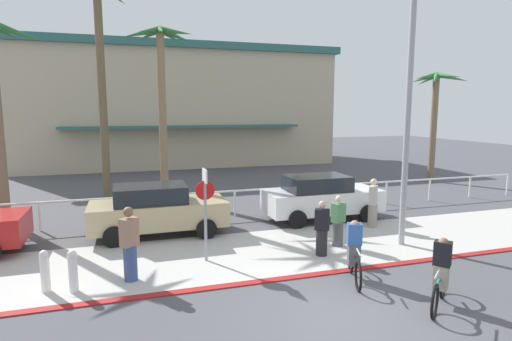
{
  "coord_description": "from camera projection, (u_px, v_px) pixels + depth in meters",
  "views": [
    {
      "loc": [
        -3.95,
        -6.84,
        4.12
      ],
      "look_at": [
        0.08,
        6.0,
        2.15
      ],
      "focal_mm": 29.07,
      "sensor_mm": 36.0,
      "label": 1
    }
  ],
  "objects": [
    {
      "name": "rail_fence",
      "position": [
        235.0,
        195.0,
        16.12
      ],
      "size": [
        27.61,
        0.08,
        1.04
      ],
      "color": "white",
      "rests_on": "ground"
    },
    {
      "name": "bollard_1",
      "position": [
        45.0,
        271.0,
        9.36
      ],
      "size": [
        0.2,
        0.2,
        1.0
      ],
      "color": "white",
      "rests_on": "ground"
    },
    {
      "name": "palm_tree_3",
      "position": [
        161.0,
        71.0,
        18.7
      ],
      "size": [
        3.21,
        2.78,
        7.83
      ],
      "color": "#846B4C",
      "rests_on": "ground"
    },
    {
      "name": "palm_tree_4",
      "position": [
        437.0,
        97.0,
        23.45
      ],
      "size": [
        3.33,
        3.48,
        6.25
      ],
      "color": "#756047",
      "rests_on": "ground"
    },
    {
      "name": "stop_sign_bike_lane",
      "position": [
        205.0,
        201.0,
        11.15
      ],
      "size": [
        0.52,
        0.56,
        2.56
      ],
      "color": "gray",
      "rests_on": "ground"
    },
    {
      "name": "pedestrian_3",
      "position": [
        130.0,
        247.0,
        9.94
      ],
      "size": [
        0.48,
        0.45,
        1.85
      ],
      "color": "#384C7A",
      "rests_on": "ground"
    },
    {
      "name": "ground_plane",
      "position": [
        226.0,
        207.0,
        17.66
      ],
      "size": [
        80.0,
        80.0,
        0.0
      ],
      "primitive_type": "plane",
      "color": "#4C4C51"
    },
    {
      "name": "streetlight_curb",
      "position": [
        414.0,
        105.0,
        11.95
      ],
      "size": [
        0.24,
        2.54,
        7.5
      ],
      "color": "#9EA0A5",
      "rests_on": "ground"
    },
    {
      "name": "building_backdrop",
      "position": [
        177.0,
        106.0,
        32.62
      ],
      "size": [
        23.37,
        10.47,
        8.78
      ],
      "color": "#BCAD8E",
      "rests_on": "ground"
    },
    {
      "name": "pedestrian_1",
      "position": [
        373.0,
        205.0,
        14.53
      ],
      "size": [
        0.45,
        0.47,
        1.75
      ],
      "color": "gray",
      "rests_on": "ground"
    },
    {
      "name": "palm_tree_2",
      "position": [
        99.0,
        39.0,
        18.57
      ],
      "size": [
        3.42,
        3.18,
        9.81
      ],
      "color": "brown",
      "rests_on": "ground"
    },
    {
      "name": "sidewalk_strip",
      "position": [
        272.0,
        251.0,
        12.19
      ],
      "size": [
        44.0,
        4.0,
        0.02
      ],
      "primitive_type": "cube",
      "color": "beige",
      "rests_on": "ground"
    },
    {
      "name": "car_white_2",
      "position": [
        321.0,
        197.0,
        15.64
      ],
      "size": [
        4.4,
        2.02,
        1.69
      ],
      "color": "white",
      "rests_on": "ground"
    },
    {
      "name": "bollard_2",
      "position": [
        73.0,
        271.0,
        9.37
      ],
      "size": [
        0.2,
        0.2,
        1.0
      ],
      "color": "white",
      "rests_on": "ground"
    },
    {
      "name": "cyclist_black_0",
      "position": [
        354.0,
        252.0,
        10.09
      ],
      "size": [
        0.71,
        1.72,
        1.5
      ],
      "color": "black",
      "rests_on": "ground"
    },
    {
      "name": "curb_paint",
      "position": [
        299.0,
        277.0,
        10.3
      ],
      "size": [
        44.0,
        0.24,
        0.03
      ],
      "primitive_type": "cube",
      "color": "maroon",
      "rests_on": "ground"
    },
    {
      "name": "cyclist_teal_1",
      "position": [
        441.0,
        274.0,
        8.73
      ],
      "size": [
        1.43,
        1.22,
        1.5
      ],
      "color": "black",
      "rests_on": "ground"
    },
    {
      "name": "pedestrian_2",
      "position": [
        338.0,
        223.0,
        12.55
      ],
      "size": [
        0.47,
        0.42,
        1.58
      ],
      "color": "#4C4C51",
      "rests_on": "ground"
    },
    {
      "name": "car_tan_1",
      "position": [
        157.0,
        209.0,
        13.65
      ],
      "size": [
        4.4,
        2.02,
        1.69
      ],
      "color": "tan",
      "rests_on": "ground"
    },
    {
      "name": "pedestrian_0",
      "position": [
        322.0,
        231.0,
        11.7
      ],
      "size": [
        0.48,
        0.44,
        1.61
      ],
      "color": "#232326",
      "rests_on": "ground"
    }
  ]
}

